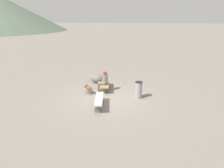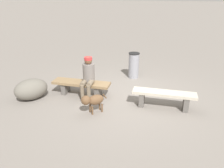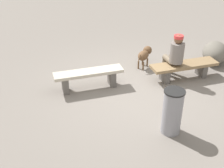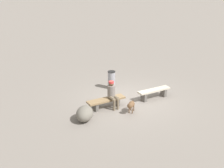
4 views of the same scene
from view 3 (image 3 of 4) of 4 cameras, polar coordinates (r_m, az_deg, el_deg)
ground at (r=7.18m, az=4.75°, el=-1.13°), size 210.00×210.00×0.06m
bench_left at (r=7.03m, az=-4.57°, el=1.54°), size 1.70×0.60×0.47m
bench_right at (r=7.69m, az=13.88°, el=3.12°), size 1.79×0.70×0.42m
seated_person at (r=7.46m, az=12.21°, el=5.86°), size 0.41×0.63×1.21m
dog at (r=8.13m, az=6.40°, el=5.81°), size 0.53×0.59×0.53m
trash_bin at (r=5.64m, az=11.68°, el=-5.32°), size 0.40×0.40×0.93m
boulder at (r=8.84m, az=19.43°, el=5.82°), size 1.05×1.16×0.60m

